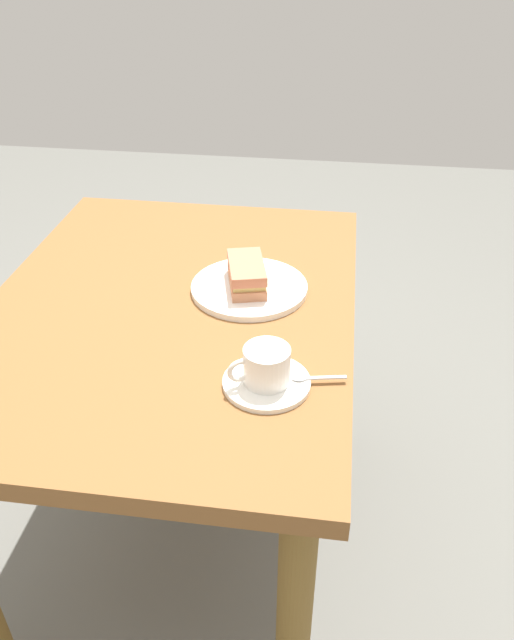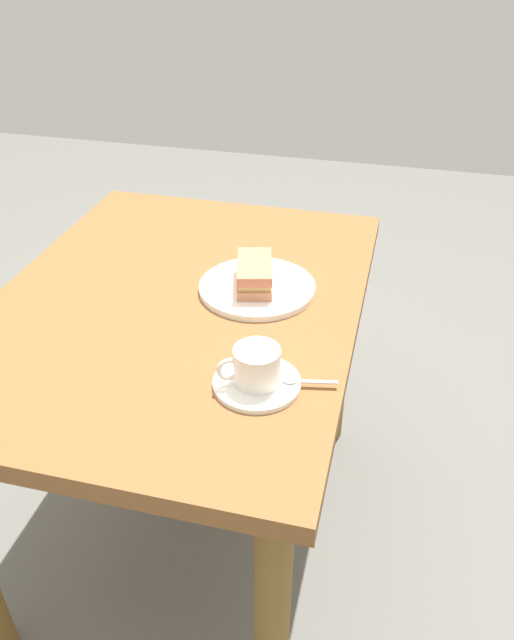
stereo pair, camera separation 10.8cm
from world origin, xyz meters
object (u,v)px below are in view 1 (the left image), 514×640
object	(u,v)px
sandwich_front	(247,274)
dining_table	(174,348)
sandwich_plate	(249,288)
spoon	(310,378)
coffee_cup	(266,365)
coffee_saucer	(267,383)

from	to	relation	value
sandwich_front	dining_table	bearing A→B (deg)	114.83
sandwich_plate	spoon	size ratio (longest dim) A/B	2.59
dining_table	coffee_cup	distance (m)	0.38
dining_table	spoon	world-z (taller)	spoon
spoon	coffee_saucer	bearing A→B (deg)	100.83
dining_table	sandwich_plate	bearing A→B (deg)	-65.20
sandwich_plate	coffee_cup	bearing A→B (deg)	-166.40
coffee_saucer	coffee_cup	size ratio (longest dim) A/B	1.46
dining_table	sandwich_front	world-z (taller)	sandwich_front
sandwich_plate	sandwich_front	bearing A→B (deg)	113.84
sandwich_front	coffee_saucer	distance (m)	0.33
sandwich_plate	spoon	world-z (taller)	spoon
dining_table	coffee_saucer	bearing A→B (deg)	-135.32
sandwich_plate	coffee_saucer	bearing A→B (deg)	-166.08
sandwich_plate	spoon	bearing A→B (deg)	-152.99
dining_table	sandwich_plate	distance (m)	0.22
dining_table	coffee_cup	size ratio (longest dim) A/B	9.65
dining_table	coffee_saucer	distance (m)	0.36
dining_table	spoon	xyz separation A→B (m)	(-0.23, -0.31, 0.13)
coffee_saucer	spoon	size ratio (longest dim) A/B	1.59
sandwich_front	coffee_cup	world-z (taller)	coffee_cup
sandwich_plate	coffee_saucer	distance (m)	0.32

